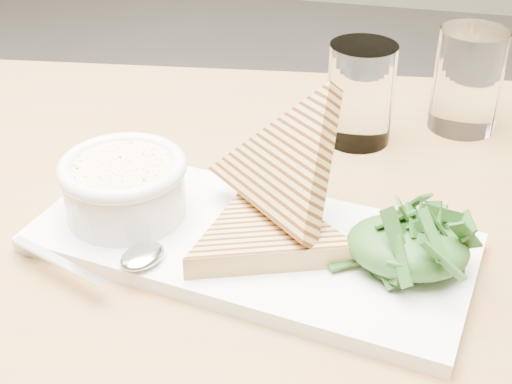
% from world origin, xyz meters
% --- Properties ---
extents(table_top, '(1.35, 1.00, 0.04)m').
position_xyz_m(table_top, '(0.08, -0.20, 0.76)').
color(table_top, olive).
rests_on(table_top, ground).
extents(platter, '(0.42, 0.24, 0.02)m').
position_xyz_m(platter, '(0.11, -0.19, 0.79)').
color(platter, white).
rests_on(platter, table_top).
extents(soup_bowl, '(0.11, 0.11, 0.04)m').
position_xyz_m(soup_bowl, '(-0.02, -0.18, 0.82)').
color(soup_bowl, white).
rests_on(soup_bowl, platter).
extents(soup, '(0.09, 0.09, 0.01)m').
position_xyz_m(soup, '(-0.02, -0.18, 0.84)').
color(soup, beige).
rests_on(soup, soup_bowl).
extents(bowl_rim, '(0.12, 0.12, 0.01)m').
position_xyz_m(bowl_rim, '(-0.02, -0.18, 0.85)').
color(bowl_rim, white).
rests_on(bowl_rim, soup_bowl).
extents(sandwich_flat, '(0.22, 0.22, 0.02)m').
position_xyz_m(sandwich_flat, '(0.12, -0.20, 0.81)').
color(sandwich_flat, tan).
rests_on(sandwich_flat, platter).
extents(sandwich_lean, '(0.25, 0.25, 0.19)m').
position_xyz_m(sandwich_lean, '(0.13, -0.16, 0.85)').
color(sandwich_lean, tan).
rests_on(sandwich_lean, sandwich_flat).
extents(salad_base, '(0.10, 0.08, 0.04)m').
position_xyz_m(salad_base, '(0.24, -0.20, 0.81)').
color(salad_base, '#153712').
rests_on(salad_base, platter).
extents(arugula_pile, '(0.11, 0.10, 0.05)m').
position_xyz_m(arugula_pile, '(0.24, -0.20, 0.82)').
color(arugula_pile, '#346726').
rests_on(arugula_pile, platter).
extents(spoon_bowl, '(0.05, 0.05, 0.01)m').
position_xyz_m(spoon_bowl, '(0.03, -0.25, 0.80)').
color(spoon_bowl, silver).
rests_on(spoon_bowl, platter).
extents(spoon_handle, '(0.11, 0.05, 0.00)m').
position_xyz_m(spoon_handle, '(-0.04, -0.27, 0.80)').
color(spoon_handle, silver).
rests_on(spoon_handle, platter).
extents(glass_near, '(0.08, 0.08, 0.11)m').
position_xyz_m(glass_near, '(0.17, 0.05, 0.84)').
color(glass_near, white).
rests_on(glass_near, table_top).
extents(glass_far, '(0.08, 0.08, 0.12)m').
position_xyz_m(glass_far, '(0.29, 0.11, 0.84)').
color(glass_far, white).
rests_on(glass_far, table_top).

